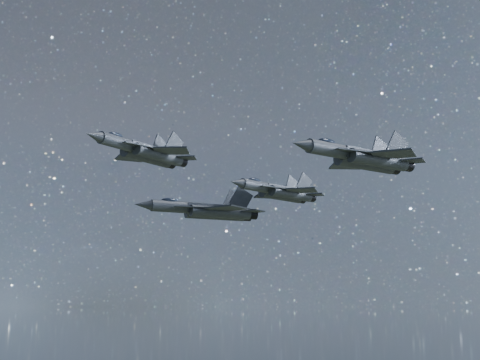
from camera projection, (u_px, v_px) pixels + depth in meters
jet_lead at (145, 152)px, 80.32m from camera, size 16.46×10.97×4.18m
jet_left at (208, 211)px, 100.12m from camera, size 19.84×13.61×4.98m
jet_right at (363, 158)px, 73.15m from camera, size 17.31×12.37×4.43m
jet_slot at (280, 192)px, 97.29m from camera, size 17.19×11.94×4.32m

